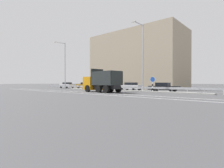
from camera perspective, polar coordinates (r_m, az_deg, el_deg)
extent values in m
plane|color=#424244|center=(26.95, -0.68, -2.54)|extent=(320.00, 320.00, 0.00)
cube|color=silver|center=(24.54, -6.19, -2.84)|extent=(50.01, 0.16, 0.01)
cube|color=silver|center=(23.14, -10.05, -3.05)|extent=(50.01, 0.16, 0.01)
cube|color=gray|center=(29.07, 2.93, -2.14)|extent=(27.51, 1.10, 0.18)
cube|color=#9EA0A5|center=(29.88, 4.17, -1.05)|extent=(50.01, 0.04, 0.32)
cylinder|color=#ADADB2|center=(48.85, -19.76, -0.83)|extent=(0.09, 0.09, 0.62)
cylinder|color=#ADADB2|center=(47.06, -18.53, -0.88)|extent=(0.09, 0.09, 0.62)
cylinder|color=#ADADB2|center=(45.31, -17.21, -0.93)|extent=(0.09, 0.09, 0.62)
cylinder|color=#ADADB2|center=(43.57, -15.77, -0.98)|extent=(0.09, 0.09, 0.62)
cylinder|color=#ADADB2|center=(41.87, -14.22, -1.04)|extent=(0.09, 0.09, 0.62)
cylinder|color=#ADADB2|center=(40.20, -12.54, -1.10)|extent=(0.09, 0.09, 0.62)
cylinder|color=#ADADB2|center=(38.57, -10.72, -1.16)|extent=(0.09, 0.09, 0.62)
cylinder|color=#ADADB2|center=(36.97, -8.73, -1.23)|extent=(0.09, 0.09, 0.62)
cylinder|color=#ADADB2|center=(35.43, -6.58, -1.31)|extent=(0.09, 0.09, 0.62)
cylinder|color=#ADADB2|center=(33.95, -4.22, -1.39)|extent=(0.09, 0.09, 0.62)
cylinder|color=#ADADB2|center=(32.52, -1.66, -1.47)|extent=(0.09, 0.09, 0.62)
cylinder|color=#ADADB2|center=(31.17, 1.13, -1.56)|extent=(0.09, 0.09, 0.62)
cylinder|color=#ADADB2|center=(29.89, 4.17, -1.65)|extent=(0.09, 0.09, 0.62)
cylinder|color=#ADADB2|center=(28.71, 7.47, -1.74)|extent=(0.09, 0.09, 0.62)
cylinder|color=#ADADB2|center=(27.63, 11.04, -1.83)|extent=(0.09, 0.09, 0.62)
cylinder|color=#ADADB2|center=(26.67, 14.88, -1.92)|extent=(0.09, 0.09, 0.62)
cylinder|color=#ADADB2|center=(25.84, 18.99, -2.01)|extent=(0.09, 0.09, 0.62)
cylinder|color=#ADADB2|center=(25.14, 23.35, -2.10)|extent=(0.09, 0.09, 0.62)
cylinder|color=#ADADB2|center=(24.60, 27.93, -2.17)|extent=(0.09, 0.09, 0.62)
cylinder|color=#ADADB2|center=(24.23, 32.69, -2.24)|extent=(0.09, 0.09, 0.62)
cube|color=orange|center=(27.45, -6.29, 0.24)|extent=(2.08, 2.60, 1.99)
cube|color=black|center=(28.21, -7.50, 0.94)|extent=(0.20, 2.10, 0.76)
cube|color=black|center=(28.26, -7.54, -1.45)|extent=(0.30, 2.40, 0.24)
cube|color=black|center=(25.06, -1.84, -0.98)|extent=(4.50, 1.70, 0.53)
cube|color=#232828|center=(25.05, -1.84, -0.23)|extent=(4.41, 2.69, 0.12)
cube|color=#232828|center=(24.31, -3.79, 2.06)|extent=(4.22, 0.44, 1.85)
cube|color=#232828|center=(25.84, 0.00, 1.97)|extent=(4.22, 0.44, 1.85)
cube|color=#232828|center=(26.62, -4.85, 2.43)|extent=(0.29, 2.35, 2.31)
cube|color=#232828|center=(23.58, 1.56, 2.11)|extent=(0.29, 2.35, 1.85)
cylinder|color=black|center=(26.51, -7.95, -1.47)|extent=(1.06, 0.40, 1.04)
cylinder|color=black|center=(28.01, -4.00, -1.36)|extent=(1.06, 0.40, 1.04)
cylinder|color=black|center=(24.52, -4.43, -1.63)|extent=(1.06, 0.40, 1.04)
cylinder|color=black|center=(26.13, -0.39, -1.50)|extent=(1.06, 0.40, 1.04)
cylinder|color=black|center=(23.37, -1.99, -1.74)|extent=(1.06, 0.40, 1.04)
cylinder|color=black|center=(25.05, 2.06, -1.58)|extent=(1.06, 0.40, 1.04)
cylinder|color=white|center=(25.91, 13.11, -2.34)|extent=(0.16, 0.16, 0.30)
cylinder|color=black|center=(25.90, 13.11, -1.67)|extent=(0.16, 0.16, 0.30)
cylinder|color=white|center=(25.89, 13.11, -1.00)|extent=(0.16, 0.16, 0.30)
cylinder|color=black|center=(25.88, 13.11, -0.33)|extent=(0.16, 0.16, 0.30)
cylinder|color=white|center=(25.88, 13.11, 0.34)|extent=(0.16, 0.16, 0.30)
cylinder|color=#1E4CB2|center=(25.88, 13.12, 1.47)|extent=(0.71, 0.03, 0.71)
cylinder|color=white|center=(25.88, 13.12, 1.47)|extent=(0.77, 0.02, 0.77)
cylinder|color=#ADADB2|center=(40.76, -15.08, 5.73)|extent=(0.18, 0.18, 10.31)
cylinder|color=#ADADB2|center=(40.96, -16.64, 12.79)|extent=(0.34, 2.44, 0.10)
cube|color=silver|center=(40.42, -18.22, 12.84)|extent=(0.72, 0.27, 0.12)
cylinder|color=#ADADB2|center=(26.83, 10.05, 8.29)|extent=(0.18, 0.18, 10.14)
cylinder|color=#ADADB2|center=(26.94, 8.63, 19.02)|extent=(0.14, 2.44, 0.10)
cube|color=silver|center=(25.96, 7.07, 19.56)|extent=(0.70, 0.21, 0.12)
cube|color=silver|center=(45.28, -14.53, -0.46)|extent=(4.50, 1.85, 0.74)
cube|color=black|center=(45.17, -14.44, 0.26)|extent=(1.91, 1.58, 0.40)
cylinder|color=black|center=(46.02, -16.33, -0.92)|extent=(0.60, 0.22, 0.60)
cylinder|color=black|center=(46.90, -14.61, -0.89)|extent=(0.60, 0.22, 0.60)
cylinder|color=black|center=(43.68, -14.45, -0.99)|extent=(0.60, 0.22, 0.60)
cylinder|color=black|center=(44.61, -12.67, -0.95)|extent=(0.60, 0.22, 0.60)
cube|color=#B27A14|center=(40.30, -8.50, -0.59)|extent=(4.92, 2.27, 0.71)
cube|color=black|center=(40.19, -8.36, 0.21)|extent=(2.13, 1.83, 0.42)
cylinder|color=black|center=(40.76, -10.88, -1.09)|extent=(0.61, 0.24, 0.60)
cylinder|color=black|center=(42.01, -9.05, -1.04)|extent=(0.61, 0.24, 0.60)
cylinder|color=black|center=(38.62, -7.90, -1.17)|extent=(0.61, 0.24, 0.60)
cylinder|color=black|center=(39.94, -6.07, -1.11)|extent=(0.61, 0.24, 0.60)
cube|color=#A3A3A8|center=(35.26, -2.40, -0.90)|extent=(4.99, 2.13, 0.53)
cube|color=black|center=(35.34, -2.58, -0.07)|extent=(2.16, 1.71, 0.47)
cylinder|color=black|center=(35.01, 0.39, -1.34)|extent=(0.61, 0.24, 0.60)
cylinder|color=black|center=(33.67, -1.30, -1.42)|extent=(0.61, 0.24, 0.60)
cylinder|color=black|center=(36.87, -3.40, -1.25)|extent=(0.61, 0.24, 0.60)
cylinder|color=black|center=(35.60, -5.14, -1.31)|extent=(0.61, 0.24, 0.60)
cube|color=silver|center=(31.72, 6.02, -0.92)|extent=(4.53, 1.92, 0.68)
cube|color=black|center=(31.62, 6.22, 0.09)|extent=(1.95, 1.58, 0.44)
cylinder|color=black|center=(31.98, 3.20, -1.52)|extent=(0.61, 0.23, 0.60)
cylinder|color=black|center=(33.21, 4.99, -1.45)|extent=(0.61, 0.23, 0.60)
cylinder|color=black|center=(30.26, 7.16, -1.64)|extent=(0.61, 0.23, 0.60)
cylinder|color=black|center=(31.55, 8.89, -1.55)|extent=(0.61, 0.23, 0.60)
cube|color=black|center=(28.17, 16.55, -1.23)|extent=(4.69, 1.99, 0.58)
cube|color=black|center=(28.21, 16.29, -0.09)|extent=(2.03, 1.60, 0.53)
cylinder|color=black|center=(28.48, 19.78, -1.80)|extent=(0.61, 0.24, 0.60)
cylinder|color=black|center=(26.97, 18.80, -1.93)|extent=(0.61, 0.24, 0.60)
cylinder|color=black|center=(29.43, 14.48, -1.71)|extent=(0.61, 0.24, 0.60)
cylinder|color=black|center=(27.98, 13.25, -1.83)|extent=(0.61, 0.24, 0.60)
cube|color=tan|center=(44.71, 8.16, 7.39)|extent=(22.73, 11.24, 13.58)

